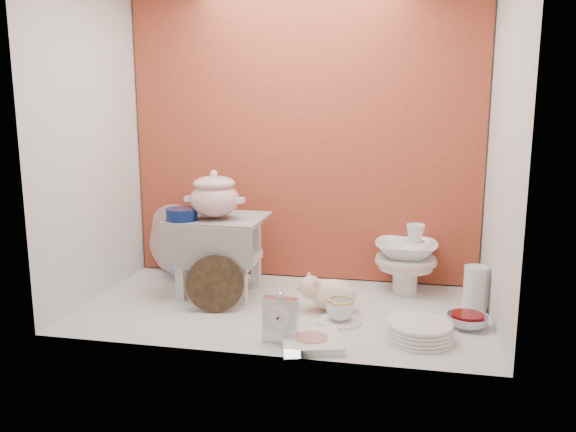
# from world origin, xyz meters

# --- Properties ---
(ground) EXTENTS (1.80, 1.80, 0.00)m
(ground) POSITION_xyz_m (0.00, 0.00, 0.00)
(ground) COLOR silver
(ground) RESTS_ON ground
(niche_shell) EXTENTS (1.86, 1.03, 1.53)m
(niche_shell) POSITION_xyz_m (0.00, 0.18, 0.93)
(niche_shell) COLOR #A34828
(niche_shell) RESTS_ON ground
(step_stool) EXTENTS (0.44, 0.38, 0.38)m
(step_stool) POSITION_xyz_m (-0.34, 0.14, 0.19)
(step_stool) COLOR silver
(step_stool) RESTS_ON ground
(soup_tureen) EXTENTS (0.35, 0.35, 0.23)m
(soup_tureen) POSITION_xyz_m (-0.34, 0.09, 0.49)
(soup_tureen) COLOR white
(soup_tureen) RESTS_ON step_stool
(cobalt_bowl) EXTENTS (0.17, 0.17, 0.05)m
(cobalt_bowl) POSITION_xyz_m (-0.48, 0.03, 0.41)
(cobalt_bowl) COLOR #091949
(cobalt_bowl) RESTS_ON step_stool
(floral_platter) EXTENTS (0.37, 0.19, 0.38)m
(floral_platter) POSITION_xyz_m (-0.69, 0.42, 0.19)
(floral_platter) COLOR white
(floral_platter) RESTS_ON ground
(blue_white_vase) EXTENTS (0.34, 0.34, 0.27)m
(blue_white_vase) POSITION_xyz_m (-0.58, 0.36, 0.14)
(blue_white_vase) COLOR white
(blue_white_vase) RESTS_ON ground
(lacquer_tray) EXTENTS (0.26, 0.11, 0.25)m
(lacquer_tray) POSITION_xyz_m (-0.28, -0.10, 0.13)
(lacquer_tray) COLOR black
(lacquer_tray) RESTS_ON ground
(mantel_clock) EXTENTS (0.14, 0.06, 0.20)m
(mantel_clock) POSITION_xyz_m (0.07, -0.37, 0.10)
(mantel_clock) COLOR silver
(mantel_clock) RESTS_ON ground
(plush_pig) EXTENTS (0.29, 0.23, 0.16)m
(plush_pig) POSITION_xyz_m (0.23, 0.01, 0.08)
(plush_pig) COLOR beige
(plush_pig) RESTS_ON ground
(teacup_saucer) EXTENTS (0.19, 0.19, 0.01)m
(teacup_saucer) POSITION_xyz_m (0.27, -0.13, 0.01)
(teacup_saucer) COLOR white
(teacup_saucer) RESTS_ON ground
(gold_rim_teacup) EXTENTS (0.14, 0.14, 0.09)m
(gold_rim_teacup) POSITION_xyz_m (0.27, -0.13, 0.06)
(gold_rim_teacup) COLOR white
(gold_rim_teacup) RESTS_ON teacup_saucer
(lattice_dish) EXTENTS (0.28, 0.28, 0.03)m
(lattice_dish) POSITION_xyz_m (0.19, -0.38, 0.02)
(lattice_dish) COLOR white
(lattice_dish) RESTS_ON ground
(dinner_plate_stack) EXTENTS (0.27, 0.27, 0.07)m
(dinner_plate_stack) POSITION_xyz_m (0.60, -0.24, 0.04)
(dinner_plate_stack) COLOR white
(dinner_plate_stack) RESTS_ON ground
(crystal_bowl) EXTENTS (0.20, 0.20, 0.05)m
(crystal_bowl) POSITION_xyz_m (0.79, -0.07, 0.03)
(crystal_bowl) COLOR silver
(crystal_bowl) RESTS_ON ground
(clear_glass_vase) EXTENTS (0.12, 0.12, 0.21)m
(clear_glass_vase) POSITION_xyz_m (0.84, 0.13, 0.10)
(clear_glass_vase) COLOR silver
(clear_glass_vase) RESTS_ON ground
(porcelain_tower) EXTENTS (0.30, 0.30, 0.34)m
(porcelain_tower) POSITION_xyz_m (0.54, 0.34, 0.17)
(porcelain_tower) COLOR white
(porcelain_tower) RESTS_ON ground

